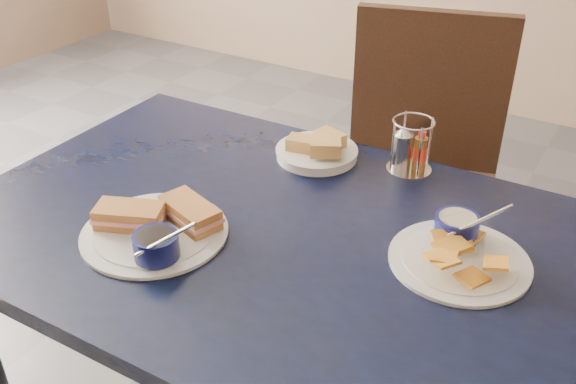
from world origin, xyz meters
The scene contains 6 objects.
dining_table centered at (0.12, -0.08, 0.69)m, with size 1.35×0.91×0.75m.
chair_far centered at (0.22, 0.69, 0.58)m, with size 0.58×0.57×1.01m.
sandwich_plate centered at (-0.05, -0.23, 0.77)m, with size 0.32×0.31×0.12m.
plantain_plate centered at (0.51, 0.02, 0.77)m, with size 0.28×0.28×0.12m.
bread_basket centered at (0.07, 0.24, 0.77)m, with size 0.20×0.20×0.07m.
condiment_caddy centered at (0.29, 0.30, 0.81)m, with size 0.11×0.11×0.14m.
Camera 1 is at (0.75, -1.03, 1.52)m, focal length 40.00 mm.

